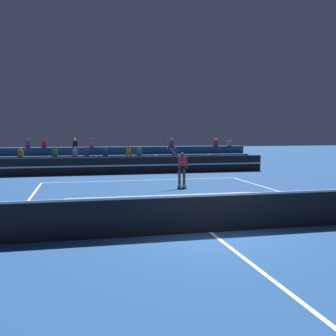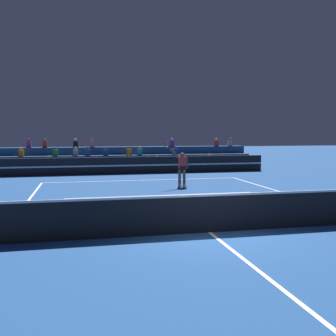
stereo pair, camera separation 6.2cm
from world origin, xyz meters
name	(u,v)px [view 1 (the left image)]	position (x,y,z in m)	size (l,w,h in m)	color
ground_plane	(210,232)	(0.00, 0.00, 0.00)	(120.00, 120.00, 0.00)	navy
court_lines	(210,232)	(0.00, 0.00, 0.00)	(11.10, 23.90, 0.01)	white
tennis_net	(210,213)	(0.00, 0.00, 0.54)	(12.00, 0.10, 1.10)	#2D6B38
sponsor_banner_wall	(134,165)	(0.00, 15.61, 0.55)	(18.00, 0.26, 1.10)	black
bleacher_stand	(129,161)	(0.00, 18.15, 0.65)	(17.82, 2.85, 2.28)	navy
tennis_player	(182,167)	(1.51, 8.92, 0.98)	(1.30, 0.32, 2.34)	brown
tennis_ball	(244,202)	(2.72, 3.93, 0.03)	(0.07, 0.07, 0.07)	#C6DB33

